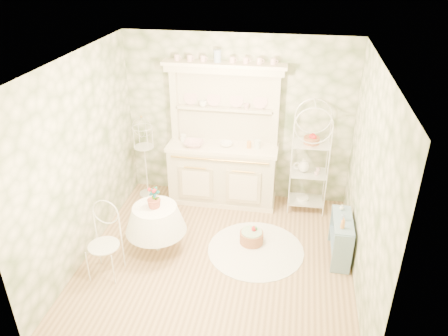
% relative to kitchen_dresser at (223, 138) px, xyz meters
% --- Properties ---
extents(floor, '(3.60, 3.60, 0.00)m').
position_rel_kitchen_dresser_xyz_m(floor, '(0.20, -1.52, -1.15)').
color(floor, tan).
rests_on(floor, ground).
extents(ceiling, '(3.60, 3.60, 0.00)m').
position_rel_kitchen_dresser_xyz_m(ceiling, '(0.20, -1.52, 1.56)').
color(ceiling, white).
rests_on(ceiling, floor).
extents(wall_left, '(3.60, 3.60, 0.00)m').
position_rel_kitchen_dresser_xyz_m(wall_left, '(-1.60, -1.52, 0.21)').
color(wall_left, '#EEE4CC').
rests_on(wall_left, floor).
extents(wall_right, '(3.60, 3.60, 0.00)m').
position_rel_kitchen_dresser_xyz_m(wall_right, '(2.00, -1.52, 0.21)').
color(wall_right, '#EEE4CC').
rests_on(wall_right, floor).
extents(wall_back, '(3.60, 3.60, 0.00)m').
position_rel_kitchen_dresser_xyz_m(wall_back, '(0.20, 0.28, 0.21)').
color(wall_back, '#EEE4CC').
rests_on(wall_back, floor).
extents(wall_front, '(3.60, 3.60, 0.00)m').
position_rel_kitchen_dresser_xyz_m(wall_front, '(0.20, -3.32, 0.21)').
color(wall_front, '#EEE4CC').
rests_on(wall_front, floor).
extents(kitchen_dresser, '(1.87, 0.61, 2.29)m').
position_rel_kitchen_dresser_xyz_m(kitchen_dresser, '(0.00, 0.00, 0.00)').
color(kitchen_dresser, beige).
rests_on(kitchen_dresser, floor).
extents(bakers_rack, '(0.53, 0.39, 1.68)m').
position_rel_kitchen_dresser_xyz_m(bakers_rack, '(1.37, -0.02, -0.30)').
color(bakers_rack, white).
rests_on(bakers_rack, floor).
extents(side_shelf, '(0.25, 0.67, 0.58)m').
position_rel_kitchen_dresser_xyz_m(side_shelf, '(1.83, -1.18, -0.86)').
color(side_shelf, '#799BB3').
rests_on(side_shelf, floor).
extents(round_table, '(0.71, 0.71, 0.71)m').
position_rel_kitchen_dresser_xyz_m(round_table, '(-0.67, -1.47, -0.79)').
color(round_table, white).
rests_on(round_table, floor).
extents(cafe_chair, '(0.47, 0.47, 0.99)m').
position_rel_kitchen_dresser_xyz_m(cafe_chair, '(-1.17, -2.06, -0.65)').
color(cafe_chair, white).
rests_on(cafe_chair, floor).
extents(birdcage_stand, '(0.35, 0.35, 1.38)m').
position_rel_kitchen_dresser_xyz_m(birdcage_stand, '(-1.29, -0.05, -0.45)').
color(birdcage_stand, white).
rests_on(birdcage_stand, floor).
extents(floor_basket, '(0.31, 0.31, 0.20)m').
position_rel_kitchen_dresser_xyz_m(floor_basket, '(0.61, -1.09, -1.05)').
color(floor_basket, '#B06D49').
rests_on(floor_basket, floor).
extents(lace_rug, '(1.62, 1.62, 0.01)m').
position_rel_kitchen_dresser_xyz_m(lace_rug, '(0.69, -1.25, -1.14)').
color(lace_rug, white).
rests_on(lace_rug, floor).
extents(bowl_floral, '(0.33, 0.33, 0.08)m').
position_rel_kitchen_dresser_xyz_m(bowl_floral, '(-0.44, -0.10, -0.13)').
color(bowl_floral, white).
rests_on(bowl_floral, kitchen_dresser).
extents(bowl_white, '(0.25, 0.25, 0.07)m').
position_rel_kitchen_dresser_xyz_m(bowl_white, '(0.06, -0.01, -0.13)').
color(bowl_white, white).
rests_on(bowl_white, kitchen_dresser).
extents(cup_left, '(0.14, 0.14, 0.10)m').
position_rel_kitchen_dresser_xyz_m(cup_left, '(-0.34, 0.16, 0.47)').
color(cup_left, white).
rests_on(cup_left, kitchen_dresser).
extents(cup_right, '(0.11, 0.11, 0.09)m').
position_rel_kitchen_dresser_xyz_m(cup_right, '(0.35, 0.16, 0.47)').
color(cup_right, white).
rests_on(cup_right, kitchen_dresser).
extents(potted_geranium, '(0.18, 0.14, 0.30)m').
position_rel_kitchen_dresser_xyz_m(potted_geranium, '(-0.65, -1.47, -0.30)').
color(potted_geranium, '#3F7238').
rests_on(potted_geranium, round_table).
extents(bottle_amber, '(0.08, 0.08, 0.16)m').
position_rel_kitchen_dresser_xyz_m(bottle_amber, '(1.80, -1.39, -0.46)').
color(bottle_amber, '#CF8941').
rests_on(bottle_amber, side_shelf).
extents(bottle_blue, '(0.05, 0.05, 0.10)m').
position_rel_kitchen_dresser_xyz_m(bottle_blue, '(1.82, -1.20, -0.49)').
color(bottle_blue, '#93A8CA').
rests_on(bottle_blue, side_shelf).
extents(bottle_glass, '(0.09, 0.09, 0.09)m').
position_rel_kitchen_dresser_xyz_m(bottle_glass, '(1.82, -0.95, -0.50)').
color(bottle_glass, silver).
rests_on(bottle_glass, side_shelf).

